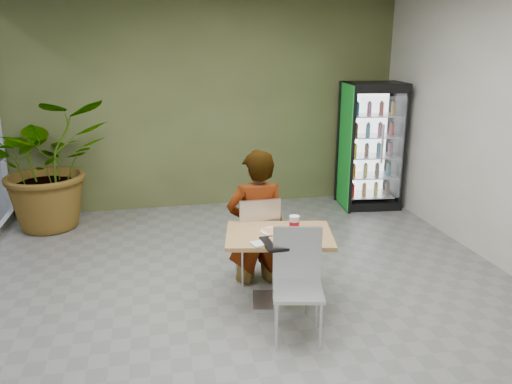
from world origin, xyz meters
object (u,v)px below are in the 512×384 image
dining_table (279,254)px  potted_plant (48,164)px  cafeteria_tray (289,242)px  soda_cup (294,225)px  seated_woman (257,230)px  chair_far (258,233)px  beverage_fridge (371,146)px  chair_near (298,274)px

dining_table → potted_plant: bearing=132.2°
cafeteria_tray → potted_plant: size_ratio=0.26×
soda_cup → dining_table: bearing=169.8°
dining_table → cafeteria_tray: size_ratio=2.43×
seated_woman → cafeteria_tray: bearing=97.9°
chair_far → seated_woman: size_ratio=0.55×
chair_far → beverage_fridge: size_ratio=0.50×
chair_near → beverage_fridge: 3.98m
cafeteria_tray → potted_plant: 4.03m
seated_woman → cafeteria_tray: seated_woman is taller
chair_far → potted_plant: potted_plant is taller
dining_table → chair_near: (0.03, -0.54, 0.03)m
cafeteria_tray → chair_far: bearing=99.1°
dining_table → seated_woman: size_ratio=0.64×
cafeteria_tray → beverage_fridge: 3.75m
soda_cup → potted_plant: 3.93m
soda_cup → cafeteria_tray: bearing=-117.0°
dining_table → potted_plant: size_ratio=0.63×
chair_far → soda_cup: size_ratio=5.48×
beverage_fridge → soda_cup: bearing=-119.9°
chair_near → potted_plant: potted_plant is taller
chair_near → beverage_fridge: size_ratio=0.50×
dining_table → potted_plant: (-2.56, 2.83, 0.37)m
soda_cup → cafeteria_tray: size_ratio=0.38×
cafeteria_tray → seated_woman: bearing=98.6°
dining_table → beverage_fridge: bearing=51.4°
dining_table → soda_cup: size_ratio=6.42×
chair_far → cafeteria_tray: (0.12, -0.76, 0.19)m
chair_near → cafeteria_tray: 0.33m
cafeteria_tray → beverage_fridge: (2.19, 3.03, 0.21)m
chair_near → dining_table: bearing=106.2°
soda_cup → chair_far: bearing=114.7°
chair_near → cafeteria_tray: chair_near is taller
chair_near → cafeteria_tray: bearing=104.8°
chair_near → potted_plant: size_ratio=0.54×
dining_table → chair_near: size_ratio=1.17×
chair_near → beverage_fridge: (2.18, 3.31, 0.40)m
chair_near → seated_woman: 1.10m
chair_near → seated_woman: seated_woman is taller
dining_table → cafeteria_tray: bearing=-85.5°
chair_far → chair_near: 1.05m
cafeteria_tray → beverage_fridge: size_ratio=0.24×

